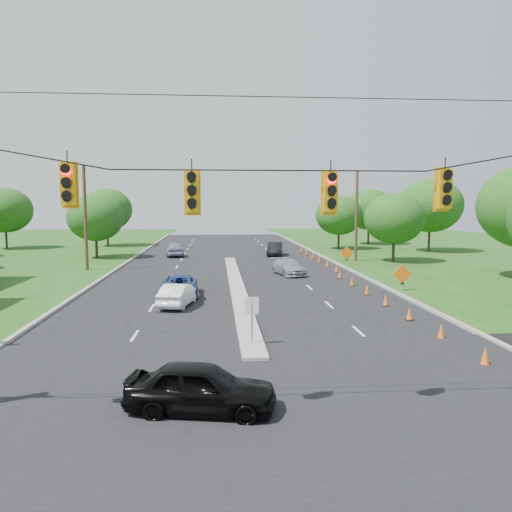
{
  "coord_description": "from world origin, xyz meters",
  "views": [
    {
      "loc": [
        -1.42,
        -13.59,
        5.77
      ],
      "look_at": [
        0.85,
        14.53,
        2.8
      ],
      "focal_mm": 35.0,
      "sensor_mm": 36.0,
      "label": 1
    }
  ],
  "objects": [
    {
      "name": "tree_10",
      "position": [
        24.0,
        44.0,
        5.58
      ],
      "size": [
        7.56,
        7.56,
        8.82
      ],
      "color": "black",
      "rests_on": "ground"
    },
    {
      "name": "blue_pickup",
      "position": [
        -3.72,
        17.79,
        0.67
      ],
      "size": [
        2.48,
        4.96,
        1.35
      ],
      "primitive_type": "imported",
      "rotation": [
        0.0,
        0.0,
        3.19
      ],
      "color": "navy",
      "rests_on": "ground"
    },
    {
      "name": "cone_12",
      "position": [
        8.73,
        45.0,
        0.35
      ],
      "size": [
        0.32,
        0.32,
        0.7
      ],
      "primitive_type": "cone",
      "color": "orange",
      "rests_on": "ground"
    },
    {
      "name": "tree_5",
      "position": [
        -14.0,
        40.0,
        4.34
      ],
      "size": [
        5.88,
        5.88,
        6.86
      ],
      "color": "black",
      "rests_on": "ground"
    },
    {
      "name": "dark_car_receding",
      "position": [
        5.17,
        41.48,
        0.75
      ],
      "size": [
        2.34,
        4.73,
        1.49
      ],
      "primitive_type": "imported",
      "rotation": [
        0.0,
        0.0,
        -0.17
      ],
      "color": "black",
      "rests_on": "ground"
    },
    {
      "name": "cone_11",
      "position": [
        8.73,
        41.5,
        0.35
      ],
      "size": [
        0.32,
        0.32,
        0.7
      ],
      "primitive_type": "cone",
      "color": "orange",
      "rests_on": "ground"
    },
    {
      "name": "cone_2",
      "position": [
        8.13,
        10.0,
        0.35
      ],
      "size": [
        0.32,
        0.32,
        0.7
      ],
      "primitive_type": "cone",
      "color": "orange",
      "rests_on": "ground"
    },
    {
      "name": "cross_street",
      "position": [
        0.0,
        0.0,
        0.0
      ],
      "size": [
        160.0,
        14.0,
        0.02
      ],
      "primitive_type": "cube",
      "color": "black",
      "rests_on": "ground"
    },
    {
      "name": "silver_car_oncoming",
      "position": [
        -5.98,
        41.58,
        0.79
      ],
      "size": [
        2.49,
        4.84,
        1.57
      ],
      "primitive_type": "imported",
      "rotation": [
        0.0,
        0.0,
        3.28
      ],
      "color": "gray",
      "rests_on": "ground"
    },
    {
      "name": "ground",
      "position": [
        0.0,
        0.0,
        0.0
      ],
      "size": [
        160.0,
        160.0,
        0.0
      ],
      "primitive_type": "plane",
      "color": "black",
      "rests_on": "ground"
    },
    {
      "name": "cone_7",
      "position": [
        8.73,
        27.5,
        0.35
      ],
      "size": [
        0.32,
        0.32,
        0.7
      ],
      "primitive_type": "cone",
      "color": "orange",
      "rests_on": "ground"
    },
    {
      "name": "white_sedan",
      "position": [
        -3.56,
        14.46,
        0.64
      ],
      "size": [
        2.17,
        4.11,
        1.29
      ],
      "primitive_type": "imported",
      "rotation": [
        0.0,
        0.0,
        2.93
      ],
      "color": "white",
      "rests_on": "ground"
    },
    {
      "name": "cone_4",
      "position": [
        8.13,
        17.0,
        0.35
      ],
      "size": [
        0.32,
        0.32,
        0.7
      ],
      "primitive_type": "cone",
      "color": "orange",
      "rests_on": "ground"
    },
    {
      "name": "median_sign",
      "position": [
        0.0,
        6.0,
        1.46
      ],
      "size": [
        0.55,
        0.06,
        2.05
      ],
      "color": "gray",
      "rests_on": "ground"
    },
    {
      "name": "cone_3",
      "position": [
        8.13,
        13.5,
        0.35
      ],
      "size": [
        0.32,
        0.32,
        0.7
      ],
      "primitive_type": "cone",
      "color": "orange",
      "rests_on": "ground"
    },
    {
      "name": "tree_9",
      "position": [
        16.0,
        34.0,
        4.34
      ],
      "size": [
        5.88,
        5.88,
        6.86
      ],
      "color": "black",
      "rests_on": "ground"
    },
    {
      "name": "cone_6",
      "position": [
        8.13,
        24.0,
        0.35
      ],
      "size": [
        0.32,
        0.32,
        0.7
      ],
      "primitive_type": "cone",
      "color": "orange",
      "rests_on": "ground"
    },
    {
      "name": "signal_span",
      "position": [
        -0.05,
        -1.0,
        4.97
      ],
      "size": [
        25.6,
        0.32,
        9.0
      ],
      "color": "#422D1C",
      "rests_on": "ground"
    },
    {
      "name": "cone_10",
      "position": [
        8.73,
        38.0,
        0.35
      ],
      "size": [
        0.32,
        0.32,
        0.7
      ],
      "primitive_type": "cone",
      "color": "orange",
      "rests_on": "ground"
    },
    {
      "name": "cone_1",
      "position": [
        8.13,
        6.5,
        0.35
      ],
      "size": [
        0.32,
        0.32,
        0.7
      ],
      "primitive_type": "cone",
      "color": "orange",
      "rests_on": "ground"
    },
    {
      "name": "work_sign_1",
      "position": [
        10.8,
        18.0,
        1.09
      ],
      "size": [
        1.27,
        0.58,
        1.37
      ],
      "color": "black",
      "rests_on": "ground"
    },
    {
      "name": "tree_6",
      "position": [
        -16.0,
        55.0,
        4.96
      ],
      "size": [
        6.72,
        6.72,
        7.84
      ],
      "color": "black",
      "rests_on": "ground"
    },
    {
      "name": "curb_right",
      "position": [
        10.1,
        30.0,
        0.0
      ],
      "size": [
        0.25,
        110.0,
        0.16
      ],
      "primitive_type": "cube",
      "color": "gray",
      "rests_on": "ground"
    },
    {
      "name": "tree_11",
      "position": [
        20.0,
        55.0,
        4.96
      ],
      "size": [
        6.72,
        6.72,
        7.84
      ],
      "color": "black",
      "rests_on": "ground"
    },
    {
      "name": "black_sedan",
      "position": [
        -1.86,
        -0.22,
        0.71
      ],
      "size": [
        4.41,
        2.41,
        1.42
      ],
      "primitive_type": "imported",
      "rotation": [
        0.0,
        0.0,
        1.39
      ],
      "color": "black",
      "rests_on": "ground"
    },
    {
      "name": "utility_pole_far_right",
      "position": [
        12.5,
        35.0,
        4.5
      ],
      "size": [
        0.28,
        0.28,
        9.0
      ],
      "primitive_type": "cylinder",
      "color": "#422D1C",
      "rests_on": "ground"
    },
    {
      "name": "cone_5",
      "position": [
        8.13,
        20.5,
        0.35
      ],
      "size": [
        0.32,
        0.32,
        0.7
      ],
      "primitive_type": "cone",
      "color": "orange",
      "rests_on": "ground"
    },
    {
      "name": "utility_pole_far_left",
      "position": [
        -12.5,
        30.0,
        4.5
      ],
      "size": [
        0.28,
        0.28,
        9.0
      ],
      "primitive_type": "cylinder",
      "color": "#422D1C",
      "rests_on": "ground"
    },
    {
      "name": "cone_8",
      "position": [
        8.73,
        31.0,
        0.35
      ],
      "size": [
        0.32,
        0.32,
        0.7
      ],
      "primitive_type": "cone",
      "color": "orange",
      "rests_on": "ground"
    },
    {
      "name": "work_sign_2",
      "position": [
        10.8,
        32.0,
        1.09
      ],
      "size": [
        1.27,
        0.58,
        1.37
      ],
      "color": "black",
      "rests_on": "ground"
    },
    {
      "name": "curb_left",
      "position": [
        -10.1,
        30.0,
        0.0
      ],
      "size": [
        0.25,
        110.0,
        0.16
      ],
      "primitive_type": "cube",
      "color": "gray",
      "rests_on": "ground"
    },
    {
      "name": "tree_4",
      "position": [
        -28.0,
        52.0,
        4.96
      ],
      "size": [
        6.72,
        6.72,
        7.84
      ],
      "color": "black",
      "rests_on": "ground"
    },
    {
      "name": "tree_12",
      "position": [
        14.0,
        48.0,
        4.34
      ],
      "size": [
        5.88,
        5.88,
        6.86
      ],
      "color": "black",
      "rests_on": "ground"
    },
    {
      "name": "median",
      "position": [
        0.0,
        21.0,
        0.0
      ],
      "size": [
        1.0,
        34.0,
        0.18
      ],
      "primitive_type": "cube",
      "color": "gray",
      "rests_on": "ground"
    },
    {
      "name": "cone_0",
      "position": [
        8.13,
        3.0,
        0.35
      ],
      "size": [
        0.32,
        0.32,
        0.7
      ],
      "primitive_type": "cone",
      "color": "orange",
      "rests_on": "ground"
    },
    {
      "name": "cone_9",
      "position": [
        8.73,
        34.5,
        0.35
      ],
      "size": [
        0.32,
        0.32,
        0.7
      ],
      "primitive_type": "cone",
      "color": "orange",
      "rests_on": "ground"
    },
    {
      "name": "silver_car_far",
      "position": [
        4.46,
        26.31,
        0.63
      ],
      "size": [
        2.69,
        4.66,
        1.27
      ],
      "primitive_type": "imported",
      "rotation": [
        0.0,
        0.0,
        0.22
      ],
      "color": "#8D8E9E",
      "rests_on": "ground"
    }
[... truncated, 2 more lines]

